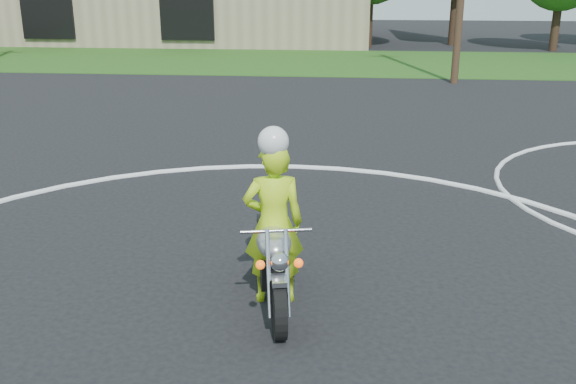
{
  "coord_description": "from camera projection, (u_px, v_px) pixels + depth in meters",
  "views": [
    {
      "loc": [
        1.13,
        -3.86,
        3.78
      ],
      "look_at": [
        0.34,
        4.11,
        1.1
      ],
      "focal_mm": 40.0,
      "sensor_mm": 36.0,
      "label": 1
    }
  ],
  "objects": [
    {
      "name": "rider_primary_grp",
      "position": [
        274.0,
        219.0,
        7.62
      ],
      "size": [
        0.81,
        0.61,
        2.2
      ],
      "rotation": [
        0.0,
        0.0,
        0.2
      ],
      "color": "#B8E618",
      "rests_on": "ground"
    },
    {
      "name": "primary_motorcycle",
      "position": [
        273.0,
        261.0,
        7.64
      ],
      "size": [
        0.79,
        2.23,
        1.18
      ],
      "rotation": [
        0.0,
        0.0,
        0.2
      ],
      "color": "black",
      "rests_on": "ground"
    },
    {
      "name": "course_markings",
      "position": [
        421.0,
        266.0,
        8.85
      ],
      "size": [
        19.05,
        19.05,
        0.12
      ],
      "color": "silver",
      "rests_on": "ground"
    },
    {
      "name": "grass_strip",
      "position": [
        328.0,
        62.0,
        30.43
      ],
      "size": [
        120.0,
        10.0,
        0.02
      ],
      "primitive_type": "cube",
      "color": "#1E4714",
      "rests_on": "ground"
    }
  ]
}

